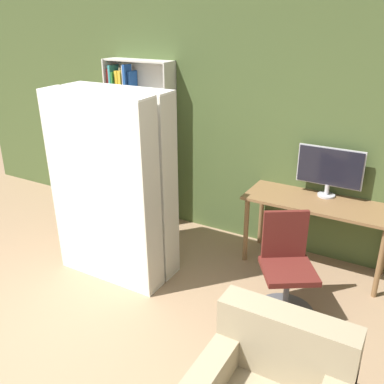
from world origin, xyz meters
TOP-DOWN VIEW (x-y plane):
  - wall_back at (0.00, 2.94)m, footprint 8.00×0.06m
  - desk at (1.24, 2.62)m, footprint 1.45×0.56m
  - monitor at (1.27, 2.80)m, footprint 0.65×0.18m
  - office_chair at (1.22, 1.78)m, footprint 0.61×0.61m
  - bookshelf at (-1.14, 2.81)m, footprint 0.89×0.26m
  - mattress_near at (-0.49, 1.43)m, footprint 1.13×0.30m
  - mattress_far at (-0.49, 1.73)m, footprint 1.13×0.28m

SIDE VIEW (x-z plane):
  - office_chair at x=1.22m, z-range -0.09..0.83m
  - desk at x=1.24m, z-range 0.28..1.04m
  - mattress_far at x=-0.49m, z-range 0.00..1.87m
  - mattress_near at x=-0.49m, z-range 0.00..1.87m
  - bookshelf at x=-1.14m, z-range 0.01..2.01m
  - monitor at x=1.27m, z-range 0.80..1.31m
  - wall_back at x=0.00m, z-range 0.00..2.70m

